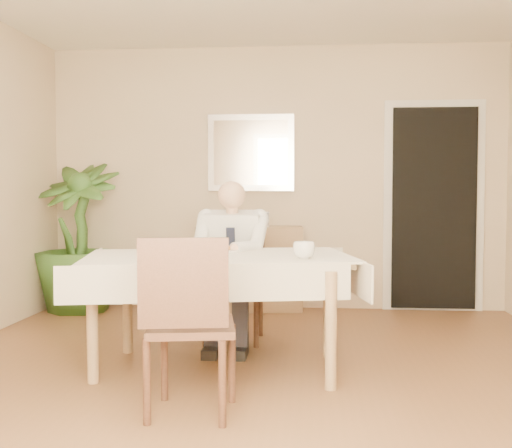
# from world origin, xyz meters

# --- Properties ---
(room) EXTENTS (5.00, 5.02, 2.60)m
(room) POSITION_xyz_m (0.00, 0.00, 1.30)
(room) COLOR brown
(room) RESTS_ON ground
(window) EXTENTS (1.34, 0.04, 1.44)m
(window) POSITION_xyz_m (0.00, -2.47, 1.45)
(window) COLOR silver
(window) RESTS_ON room
(doorway) EXTENTS (0.96, 0.07, 2.10)m
(doorway) POSITION_xyz_m (1.55, 2.46, 1.00)
(doorway) COLOR silver
(doorway) RESTS_ON ground
(mirror) EXTENTS (0.86, 0.04, 0.76)m
(mirror) POSITION_xyz_m (-0.24, 2.47, 1.55)
(mirror) COLOR silver
(mirror) RESTS_ON room
(dining_table) EXTENTS (1.91, 1.35, 0.75)m
(dining_table) POSITION_xyz_m (-0.23, 0.22, 0.67)
(dining_table) COLOR olive
(dining_table) RESTS_ON ground
(chair_far) EXTENTS (0.48, 0.48, 0.95)m
(chair_far) POSITION_xyz_m (-0.23, 1.11, 0.54)
(chair_far) COLOR #402216
(chair_far) RESTS_ON ground
(chair_near) EXTENTS (0.51, 0.51, 0.94)m
(chair_near) POSITION_xyz_m (-0.25, -0.70, 0.53)
(chair_near) COLOR #402216
(chair_near) RESTS_ON ground
(seated_man) EXTENTS (0.48, 0.72, 1.24)m
(seated_man) POSITION_xyz_m (-0.23, 0.81, 0.69)
(seated_man) COLOR white
(seated_man) RESTS_ON ground
(plate) EXTENTS (0.26, 0.26, 0.02)m
(plate) POSITION_xyz_m (-0.25, 0.42, 0.76)
(plate) COLOR white
(plate) RESTS_ON dining_table
(food) EXTENTS (0.14, 0.14, 0.06)m
(food) POSITION_xyz_m (-0.25, 0.42, 0.78)
(food) COLOR brown
(food) RESTS_ON dining_table
(knife) EXTENTS (0.01, 0.13, 0.01)m
(knife) POSITION_xyz_m (-0.21, 0.36, 0.78)
(knife) COLOR silver
(knife) RESTS_ON dining_table
(fork) EXTENTS (0.01, 0.13, 0.01)m
(fork) POSITION_xyz_m (-0.29, 0.36, 0.78)
(fork) COLOR silver
(fork) RESTS_ON dining_table
(coffee_mug) EXTENTS (0.18, 0.18, 0.11)m
(coffee_mug) POSITION_xyz_m (0.32, 0.04, 0.81)
(coffee_mug) COLOR white
(coffee_mug) RESTS_ON dining_table
(sideboard) EXTENTS (1.06, 0.44, 0.83)m
(sideboard) POSITION_xyz_m (-0.24, 2.32, 0.41)
(sideboard) COLOR olive
(sideboard) RESTS_ON ground
(photo_frame_left) EXTENTS (0.10, 0.02, 0.14)m
(photo_frame_left) POSITION_xyz_m (-0.69, 2.34, 0.90)
(photo_frame_left) COLOR silver
(photo_frame_left) RESTS_ON sideboard
(photo_frame_center) EXTENTS (0.10, 0.02, 0.14)m
(photo_frame_center) POSITION_xyz_m (-0.47, 2.32, 0.90)
(photo_frame_center) COLOR silver
(photo_frame_center) RESTS_ON sideboard
(photo_frame_right) EXTENTS (0.10, 0.02, 0.14)m
(photo_frame_right) POSITION_xyz_m (-0.10, 2.40, 0.90)
(photo_frame_right) COLOR silver
(photo_frame_right) RESTS_ON sideboard
(potted_palm) EXTENTS (0.94, 0.94, 1.45)m
(potted_palm) POSITION_xyz_m (-1.90, 2.13, 0.72)
(potted_palm) COLOR #2D521C
(potted_palm) RESTS_ON ground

